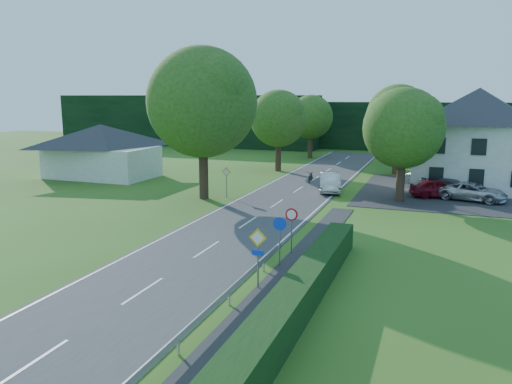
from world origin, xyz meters
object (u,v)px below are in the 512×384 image
at_px(streetlight, 399,141).
at_px(parasol, 428,177).
at_px(parked_car_silver_a, 434,180).
at_px(motorcycle, 311,176).
at_px(parked_car_silver_b, 473,192).
at_px(moving_car, 330,182).
at_px(parked_car_grey, 452,188).
at_px(parked_car_red, 438,188).

distance_m(streetlight, parasol, 6.09).
bearing_deg(parked_car_silver_a, parasol, 97.52).
bearing_deg(streetlight, parasol, 63.33).
bearing_deg(motorcycle, parked_car_silver_b, -21.13).
xyz_separation_m(moving_car, parked_car_grey, (9.56, 1.10, -0.09)).
bearing_deg(moving_car, parasol, 17.01).
height_order(parked_car_red, parasol, parasol).
height_order(moving_car, parked_car_red, moving_car).
bearing_deg(motorcycle, parked_car_grey, -18.57).
bearing_deg(streetlight, motorcycle, 152.45).
bearing_deg(parked_car_red, motorcycle, 55.57).
xyz_separation_m(parked_car_red, parasol, (-0.85, 3.97, 0.30)).
relative_size(parked_car_red, parasol, 1.87).
xyz_separation_m(moving_car, parasol, (7.63, 4.39, 0.23)).
bearing_deg(parked_car_silver_b, parked_car_silver_a, 48.84).
bearing_deg(parked_car_silver_a, parked_car_silver_b, -126.92).
height_order(moving_car, parked_car_silver_b, moving_car).
xyz_separation_m(moving_car, parked_car_silver_a, (8.17, 4.28, 0.02)).
xyz_separation_m(motorcycle, parasol, (10.29, 0.32, 0.50)).
distance_m(parked_car_red, parasol, 4.07).
bearing_deg(parked_car_silver_a, moving_car, 136.50).
xyz_separation_m(motorcycle, parked_car_grey, (12.22, -2.96, 0.18)).
relative_size(moving_car, parasol, 2.10).
distance_m(motorcycle, parked_car_silver_a, 10.84).
relative_size(moving_car, motorcycle, 2.45).
distance_m(streetlight, parked_car_grey, 5.75).
bearing_deg(motorcycle, parked_car_red, -23.08).
relative_size(parked_car_silver_a, parked_car_silver_b, 0.98).
bearing_deg(parked_car_red, streetlight, 83.50).
xyz_separation_m(parked_car_grey, parasol, (-1.93, 3.29, 0.32)).
distance_m(moving_car, motorcycle, 4.87).
xyz_separation_m(streetlight, parked_car_red, (3.11, 0.54, -3.71)).
height_order(streetlight, parked_car_silver_b, streetlight).
bearing_deg(motorcycle, parasol, -3.14).
relative_size(parked_car_red, parked_car_silver_b, 0.85).
bearing_deg(parked_car_red, parasol, -4.23).
bearing_deg(moving_car, streetlight, -14.18).
height_order(parked_car_silver_b, parasol, parasol).
height_order(parked_car_silver_a, parked_car_silver_b, parked_car_silver_a).
bearing_deg(parked_car_grey, parked_car_silver_a, 45.68).
height_order(motorcycle, parked_car_grey, parked_car_grey).
height_order(streetlight, parked_car_silver_a, streetlight).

